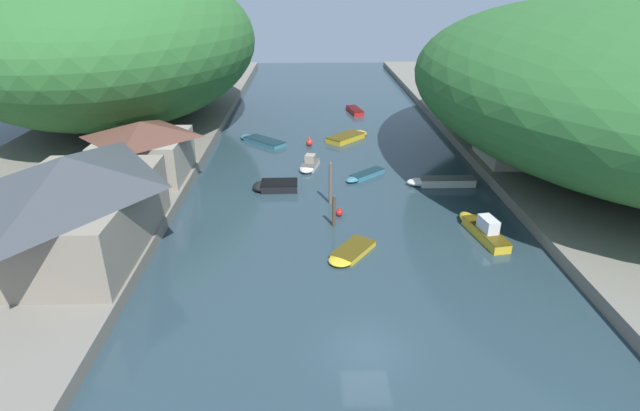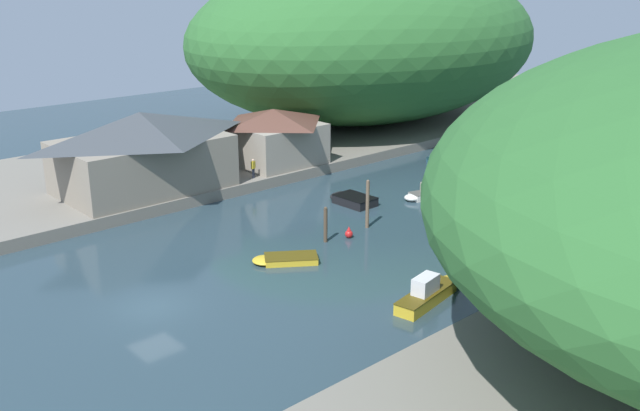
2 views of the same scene
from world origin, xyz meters
name	(u,v)px [view 2 (image 2 of 2)]	position (x,y,z in m)	size (l,w,h in m)	color
water_surface	(476,198)	(0.00, 30.00, 0.00)	(130.00, 130.00, 0.00)	#283D47
left_bank	(287,142)	(-24.51, 30.00, 0.47)	(22.00, 120.00, 0.93)	slate
hillside_left	(369,40)	(-25.61, 43.38, 10.19)	(32.57, 45.60, 18.50)	#2D662D
waterfront_building	(142,150)	(-17.87, 9.48, 4.21)	(9.05, 13.91, 6.33)	gray
boathouse_shed	(274,135)	(-17.38, 22.58, 3.51)	(7.77, 8.09, 5.00)	gray
boat_moored_right	(424,194)	(-2.80, 26.62, 0.40)	(2.18, 3.83, 1.31)	silver
boat_open_rowboat	(351,199)	(-5.98, 21.31, 0.35)	(4.02, 2.22, 0.71)	black
boat_near_quay	(283,259)	(-0.16, 9.52, 0.21)	(3.79, 4.41, 0.43)	gold
boat_red_skiff	(629,162)	(3.57, 49.61, 0.32)	(2.38, 5.47, 0.65)	red
boat_navy_launch	(432,291)	(9.74, 12.35, 0.51)	(2.33, 6.27, 1.68)	gold
boat_cabin_cruiser	(453,218)	(2.29, 23.96, 0.24)	(4.20, 3.93, 0.48)	teal
boat_mid_channel	(439,164)	(-8.44, 35.56, 0.24)	(6.01, 5.71, 0.48)	teal
boat_far_upstream	(515,248)	(8.93, 21.95, 0.35)	(6.17, 1.40, 0.71)	silver
boat_yellow_tender	(541,184)	(1.96, 36.55, 0.32)	(5.55, 5.70, 0.65)	gold
mooring_post_second	(326,224)	(-1.00, 14.00, 1.29)	(0.27, 0.27, 2.57)	#4C3D2D
mooring_post_middle	(368,204)	(-1.09, 18.21, 1.82)	(0.27, 0.27, 3.63)	brown
channel_buoy_near	(479,177)	(-2.74, 34.06, 0.42)	(0.71, 0.71, 1.07)	red
channel_buoy_far	(349,233)	(-0.48, 15.75, 0.33)	(0.56, 0.56, 0.84)	red
person_on_quay	(253,167)	(-14.49, 17.99, 1.91)	(0.33, 0.43, 1.69)	#282D3D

